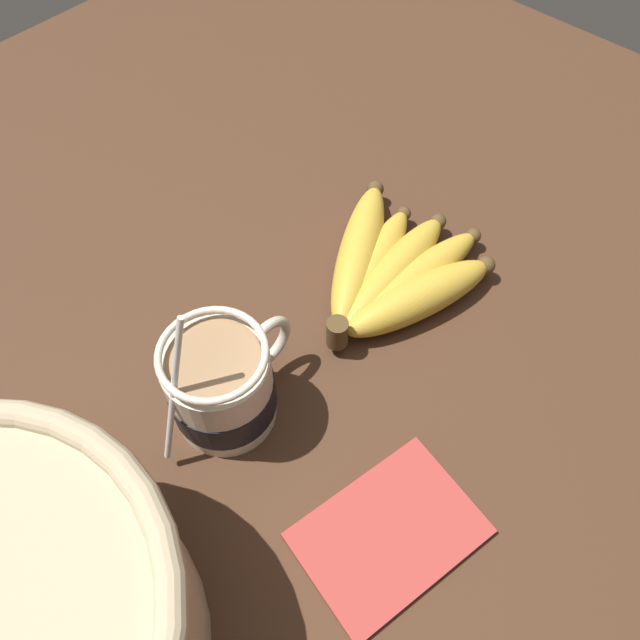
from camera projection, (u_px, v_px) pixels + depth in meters
table at (303, 353)px, 59.85cm from camera, size 128.91×128.91×3.77cm
coffee_mug at (223, 387)px, 50.66cm from camera, size 14.65×8.80×16.07cm
banana_bunch at (391, 273)px, 60.53cm from camera, size 20.47×18.40×4.25cm
napkin at (389, 533)px, 48.11cm from camera, size 15.36×12.19×0.60cm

